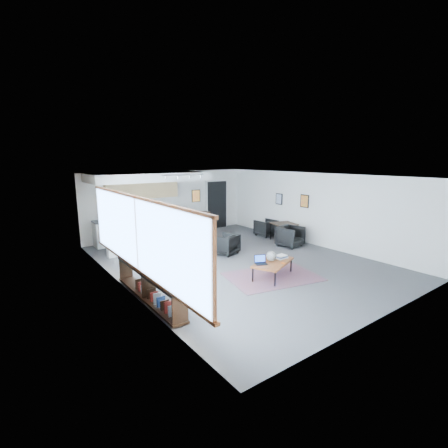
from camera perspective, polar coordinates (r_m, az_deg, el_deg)
room at (r=9.69m, az=2.40°, el=0.77°), size 7.02×9.02×2.62m
window at (r=7.19m, az=-15.02°, el=-2.14°), size 0.10×5.95×1.66m
console at (r=7.46m, az=-12.96°, el=-10.66°), size 0.35×3.00×0.80m
kitchenette at (r=12.24m, az=-12.98°, el=3.10°), size 4.20×1.96×2.60m
doorway at (r=14.59m, az=-1.32°, el=3.49°), size 1.10×0.12×2.15m
track_light at (r=11.05m, az=-7.18°, el=8.42°), size 1.60×0.07×0.15m
wall_art_lower at (r=12.34m, az=13.98°, el=3.93°), size 0.03×0.38×0.48m
wall_art_upper at (r=13.22m, az=9.65°, el=4.36°), size 0.03×0.34×0.44m
kilim_rug at (r=8.84m, az=8.52°, el=-9.14°), size 2.65×2.09×0.01m
coffee_table at (r=8.71m, az=8.60°, el=-6.75°), size 1.48×1.17×0.43m
laptop at (r=8.49m, az=6.45°, el=-6.50°), size 0.37×0.34×0.22m
ceramic_pot at (r=8.69m, az=8.33°, el=-5.62°), size 0.27×0.27×0.27m
book_stack at (r=8.99m, az=9.99°, el=-5.69°), size 0.33×0.27×0.10m
coaster at (r=8.61m, az=10.34°, el=-6.77°), size 0.12×0.12×0.01m
armchair_left at (r=9.84m, az=-7.38°, el=-4.86°), size 0.83×0.80×0.70m
armchair_right at (r=10.66m, az=0.30°, el=-3.38°), size 0.89×0.86×0.73m
floor_lamp at (r=10.06m, az=-6.28°, el=0.90°), size 0.48×0.48×1.46m
dining_table at (r=12.50m, az=10.50°, el=-0.15°), size 0.99×0.99×0.68m
dining_chair_near at (r=11.81m, az=11.55°, el=-2.25°), size 0.77×0.73×0.69m
dining_chair_far at (r=13.25m, az=7.35°, el=-0.75°), size 0.63×0.59×0.63m
microwave at (r=13.17m, az=-8.98°, el=2.64°), size 0.53×0.30×0.36m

